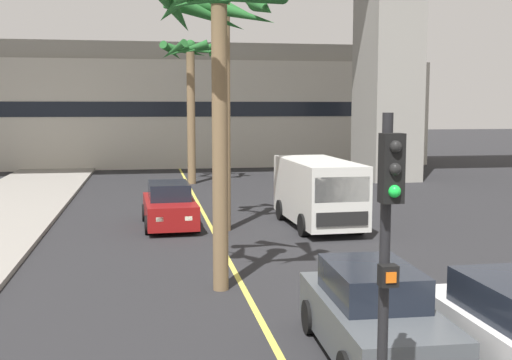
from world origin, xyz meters
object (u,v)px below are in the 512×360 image
at_px(palm_tree_near_median, 191,71).
at_px(palm_tree_far_median, 219,39).
at_px(traffic_light_median_near, 387,247).
at_px(car_queue_second, 373,316).
at_px(palm_tree_mid_median, 225,33).
at_px(car_queue_front, 169,206).
at_px(delivery_van, 318,191).

xyz_separation_m(palm_tree_near_median, palm_tree_far_median, (-0.77, -20.49, -0.34)).
bearing_deg(traffic_light_median_near, palm_tree_far_median, 97.07).
height_order(car_queue_second, palm_tree_mid_median, palm_tree_mid_median).
bearing_deg(palm_tree_near_median, car_queue_front, -97.69).
distance_m(car_queue_second, traffic_light_median_near, 4.12).
bearing_deg(palm_tree_near_median, palm_tree_mid_median, -89.11).
bearing_deg(palm_tree_far_median, car_queue_second, -64.57).
distance_m(car_queue_front, car_queue_second, 12.90).
distance_m(car_queue_front, traffic_light_median_near, 16.20).
xyz_separation_m(car_queue_front, delivery_van, (5.19, -0.95, 0.57)).
relative_size(car_queue_second, palm_tree_mid_median, 0.51).
distance_m(traffic_light_median_near, palm_tree_near_median, 28.54).
xyz_separation_m(delivery_van, palm_tree_far_median, (-4.30, -7.17, 4.48)).
relative_size(traffic_light_median_near, palm_tree_mid_median, 0.51).
relative_size(car_queue_front, delivery_van, 0.79).
xyz_separation_m(delivery_van, traffic_light_median_near, (-3.32, -15.02, 1.43)).
bearing_deg(palm_tree_mid_median, delivery_van, 2.43).
height_order(delivery_van, traffic_light_median_near, traffic_light_median_near).
height_order(car_queue_front, palm_tree_far_median, palm_tree_far_median).
relative_size(palm_tree_near_median, palm_tree_far_median, 1.11).
relative_size(car_queue_front, palm_tree_far_median, 0.59).
distance_m(car_queue_front, palm_tree_mid_median, 6.34).
xyz_separation_m(car_queue_front, traffic_light_median_near, (1.87, -15.97, 1.99)).
distance_m(palm_tree_mid_median, palm_tree_far_median, 7.16).
distance_m(car_queue_second, palm_tree_far_median, 7.03).
xyz_separation_m(delivery_van, palm_tree_mid_median, (-3.31, -0.14, 5.39)).
relative_size(palm_tree_near_median, palm_tree_mid_median, 0.95).
bearing_deg(car_queue_front, palm_tree_far_median, -83.71).
height_order(traffic_light_median_near, palm_tree_near_median, palm_tree_near_median).
relative_size(traffic_light_median_near, palm_tree_near_median, 0.54).
relative_size(car_queue_front, palm_tree_near_median, 0.53).
bearing_deg(palm_tree_far_median, delivery_van, 59.08).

